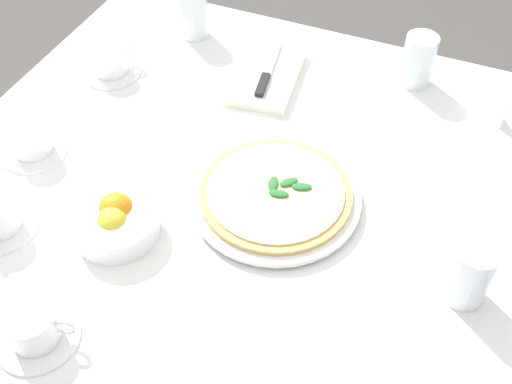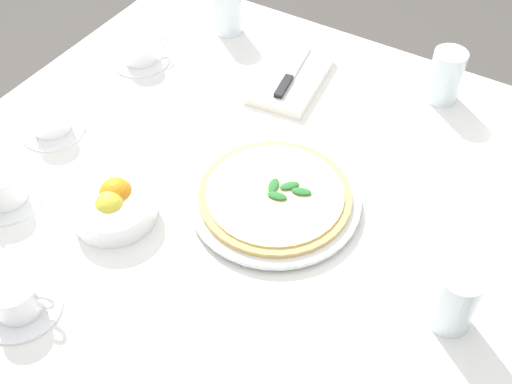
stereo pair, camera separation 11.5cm
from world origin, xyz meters
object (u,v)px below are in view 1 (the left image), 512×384
at_px(coffee_cup_right_edge, 111,63).
at_px(citrus_bowl, 115,221).
at_px(water_glass_left_edge, 194,16).
at_px(menu_card, 494,104).
at_px(coffee_cup_near_right, 34,328).
at_px(dinner_knife, 267,71).
at_px(napkin_folded, 267,77).
at_px(water_glass_back_corner, 418,62).
at_px(pizza_plate, 275,198).
at_px(pizza, 276,193).
at_px(coffee_cup_far_left, 31,140).
at_px(water_glass_center_back, 469,277).

distance_m(coffee_cup_right_edge, citrus_bowl, 0.47).
height_order(water_glass_left_edge, menu_card, water_glass_left_edge).
height_order(coffee_cup_right_edge, citrus_bowl, citrus_bowl).
xyz_separation_m(coffee_cup_near_right, dinner_knife, (0.73, -0.08, -0.00)).
xyz_separation_m(coffee_cup_right_edge, napkin_folded, (0.11, -0.33, -0.02)).
bearing_deg(water_glass_back_corner, coffee_cup_right_edge, 109.95).
distance_m(water_glass_left_edge, water_glass_back_corner, 0.53).
height_order(coffee_cup_near_right, menu_card, coffee_cup_near_right).
height_order(coffee_cup_near_right, coffee_cup_right_edge, coffee_cup_near_right).
distance_m(coffee_cup_near_right, citrus_bowl, 0.23).
bearing_deg(napkin_folded, water_glass_back_corner, -75.24).
height_order(pizza_plate, napkin_folded, napkin_folded).
height_order(coffee_cup_right_edge, water_glass_left_edge, water_glass_left_edge).
distance_m(pizza, coffee_cup_right_edge, 0.53).
xyz_separation_m(coffee_cup_near_right, citrus_bowl, (0.23, -0.00, -0.00)).
distance_m(pizza, coffee_cup_far_left, 0.49).
height_order(coffee_cup_near_right, water_glass_center_back, water_glass_center_back).
xyz_separation_m(napkin_folded, menu_card, (0.07, -0.47, 0.02)).
relative_size(coffee_cup_right_edge, water_glass_center_back, 1.14).
bearing_deg(pizza, coffee_cup_near_right, 150.15).
height_order(coffee_cup_right_edge, napkin_folded, coffee_cup_right_edge).
height_order(pizza, citrus_bowl, citrus_bowl).
bearing_deg(pizza, water_glass_back_corner, -18.48).
distance_m(pizza_plate, coffee_cup_right_edge, 0.53).
distance_m(coffee_cup_far_left, water_glass_left_edge, 0.50).
bearing_deg(coffee_cup_right_edge, water_glass_left_edge, -26.41).
xyz_separation_m(pizza, coffee_cup_far_left, (-0.06, 0.49, 0.01)).
relative_size(water_glass_back_corner, napkin_folded, 0.49).
relative_size(water_glass_left_edge, water_glass_back_corner, 0.97).
xyz_separation_m(coffee_cup_near_right, water_glass_center_back, (0.33, -0.58, 0.02)).
height_order(dinner_knife, citrus_bowl, citrus_bowl).
distance_m(pizza_plate, citrus_bowl, 0.29).
bearing_deg(pizza_plate, coffee_cup_near_right, 150.17).
distance_m(water_glass_back_corner, dinner_knife, 0.32).
bearing_deg(menu_card, water_glass_center_back, -29.91).
bearing_deg(dinner_knife, coffee_cup_far_left, 129.69).
xyz_separation_m(water_glass_left_edge, citrus_bowl, (-0.60, -0.15, -0.02)).
distance_m(coffee_cup_far_left, dinner_knife, 0.52).
bearing_deg(dinner_knife, water_glass_back_corner, -78.10).
bearing_deg(water_glass_left_edge, napkin_folded, -113.89).
height_order(pizza_plate, menu_card, menu_card).
height_order(water_glass_center_back, water_glass_back_corner, same).
bearing_deg(coffee_cup_near_right, napkin_folded, -6.27).
height_order(pizza_plate, pizza, pizza).
relative_size(water_glass_center_back, water_glass_back_corner, 0.99).
relative_size(coffee_cup_near_right, menu_card, 1.68).
height_order(pizza_plate, water_glass_left_edge, water_glass_left_edge).
bearing_deg(water_glass_left_edge, dinner_knife, -113.35).
relative_size(water_glass_left_edge, dinner_knife, 0.57).
bearing_deg(water_glass_center_back, water_glass_back_corner, 21.14).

